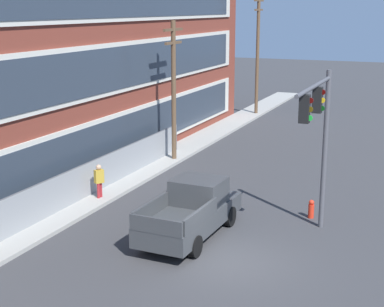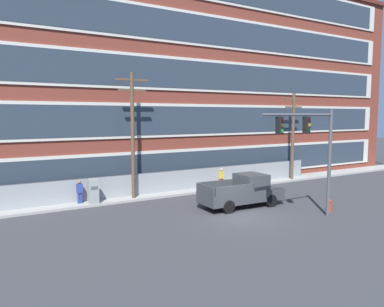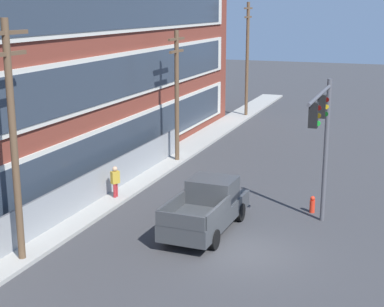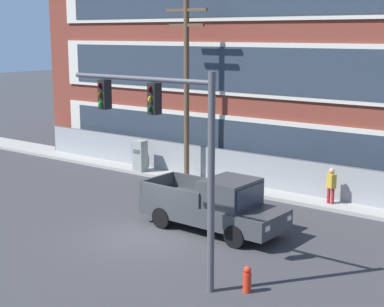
{
  "view_description": "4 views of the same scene",
  "coord_description": "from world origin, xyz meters",
  "px_view_note": "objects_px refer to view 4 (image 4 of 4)",
  "views": [
    {
      "loc": [
        -17.63,
        -6.17,
        8.49
      ],
      "look_at": [
        0.41,
        1.53,
        3.59
      ],
      "focal_mm": 55.0,
      "sensor_mm": 36.0,
      "label": 1
    },
    {
      "loc": [
        -13.3,
        -16.59,
        5.9
      ],
      "look_at": [
        -1.26,
        3.51,
        3.49
      ],
      "focal_mm": 35.0,
      "sensor_mm": 36.0,
      "label": 2
    },
    {
      "loc": [
        -20.22,
        -5.37,
        9.14
      ],
      "look_at": [
        -0.78,
        1.85,
        3.93
      ],
      "focal_mm": 55.0,
      "sensor_mm": 36.0,
      "label": 3
    },
    {
      "loc": [
        13.51,
        -15.07,
        7.22
      ],
      "look_at": [
        -0.37,
        3.52,
        2.45
      ],
      "focal_mm": 55.0,
      "sensor_mm": 36.0,
      "label": 4
    }
  ],
  "objects_px": {
    "traffic_signal_mast": "(169,134)",
    "electrical_cabinet": "(140,157)",
    "pickup_truck_dark_grey": "(216,206)",
    "fire_hydrant": "(247,279)",
    "utility_pole_near_corner": "(186,84)",
    "pedestrian_near_cabinet": "(331,185)",
    "pedestrian_by_fence": "(136,152)"
  },
  "relations": [
    {
      "from": "pickup_truck_dark_grey",
      "to": "pedestrian_by_fence",
      "type": "bearing_deg",
      "value": 148.05
    },
    {
      "from": "traffic_signal_mast",
      "to": "pickup_truck_dark_grey",
      "type": "relative_size",
      "value": 1.1
    },
    {
      "from": "traffic_signal_mast",
      "to": "electrical_cabinet",
      "type": "relative_size",
      "value": 3.52
    },
    {
      "from": "pedestrian_near_cabinet",
      "to": "traffic_signal_mast",
      "type": "bearing_deg",
      "value": -94.71
    },
    {
      "from": "pedestrian_by_fence",
      "to": "fire_hydrant",
      "type": "height_order",
      "value": "pedestrian_by_fence"
    },
    {
      "from": "pickup_truck_dark_grey",
      "to": "fire_hydrant",
      "type": "bearing_deg",
      "value": -45.83
    },
    {
      "from": "traffic_signal_mast",
      "to": "pedestrian_near_cabinet",
      "type": "bearing_deg",
      "value": 85.29
    },
    {
      "from": "traffic_signal_mast",
      "to": "pedestrian_by_fence",
      "type": "relative_size",
      "value": 3.68
    },
    {
      "from": "traffic_signal_mast",
      "to": "pedestrian_by_fence",
      "type": "height_order",
      "value": "traffic_signal_mast"
    },
    {
      "from": "electrical_cabinet",
      "to": "pedestrian_by_fence",
      "type": "height_order",
      "value": "electrical_cabinet"
    },
    {
      "from": "traffic_signal_mast",
      "to": "electrical_cabinet",
      "type": "xyz_separation_m",
      "value": [
        -9.62,
        9.49,
        -3.51
      ]
    },
    {
      "from": "utility_pole_near_corner",
      "to": "fire_hydrant",
      "type": "bearing_deg",
      "value": -45.11
    },
    {
      "from": "pedestrian_by_fence",
      "to": "pedestrian_near_cabinet",
      "type": "bearing_deg",
      "value": -1.04
    },
    {
      "from": "pedestrian_near_cabinet",
      "to": "fire_hydrant",
      "type": "bearing_deg",
      "value": -80.51
    },
    {
      "from": "utility_pole_near_corner",
      "to": "fire_hydrant",
      "type": "xyz_separation_m",
      "value": [
        9.09,
        -9.13,
        -4.45
      ]
    },
    {
      "from": "utility_pole_near_corner",
      "to": "pedestrian_by_fence",
      "type": "distance_m",
      "value": 5.3
    },
    {
      "from": "pedestrian_near_cabinet",
      "to": "fire_hydrant",
      "type": "relative_size",
      "value": 2.17
    },
    {
      "from": "pickup_truck_dark_grey",
      "to": "fire_hydrant",
      "type": "xyz_separation_m",
      "value": [
        3.68,
        -3.79,
        -0.59
      ]
    },
    {
      "from": "pedestrian_near_cabinet",
      "to": "utility_pole_near_corner",
      "type": "bearing_deg",
      "value": -179.28
    },
    {
      "from": "electrical_cabinet",
      "to": "traffic_signal_mast",
      "type": "bearing_deg",
      "value": -44.62
    },
    {
      "from": "electrical_cabinet",
      "to": "fire_hydrant",
      "type": "bearing_deg",
      "value": -36.69
    },
    {
      "from": "pickup_truck_dark_grey",
      "to": "pedestrian_near_cabinet",
      "type": "xyz_separation_m",
      "value": [
        2.14,
        5.43,
        0.0
      ]
    },
    {
      "from": "pickup_truck_dark_grey",
      "to": "electrical_cabinet",
      "type": "distance_m",
      "value": 9.74
    },
    {
      "from": "electrical_cabinet",
      "to": "fire_hydrant",
      "type": "distance_m",
      "value": 14.93
    },
    {
      "from": "fire_hydrant",
      "to": "traffic_signal_mast",
      "type": "bearing_deg",
      "value": -166.21
    },
    {
      "from": "pickup_truck_dark_grey",
      "to": "utility_pole_near_corner",
      "type": "bearing_deg",
      "value": 135.39
    },
    {
      "from": "pickup_truck_dark_grey",
      "to": "electrical_cabinet",
      "type": "relative_size",
      "value": 3.2
    },
    {
      "from": "pickup_truck_dark_grey",
      "to": "electrical_cabinet",
      "type": "xyz_separation_m",
      "value": [
        -8.28,
        5.12,
        -0.09
      ]
    },
    {
      "from": "pedestrian_by_fence",
      "to": "utility_pole_near_corner",
      "type": "bearing_deg",
      "value": -4.7
    },
    {
      "from": "pedestrian_near_cabinet",
      "to": "pedestrian_by_fence",
      "type": "distance_m",
      "value": 11.17
    },
    {
      "from": "pickup_truck_dark_grey",
      "to": "utility_pole_near_corner",
      "type": "height_order",
      "value": "utility_pole_near_corner"
    },
    {
      "from": "traffic_signal_mast",
      "to": "pedestrian_near_cabinet",
      "type": "height_order",
      "value": "traffic_signal_mast"
    }
  ]
}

